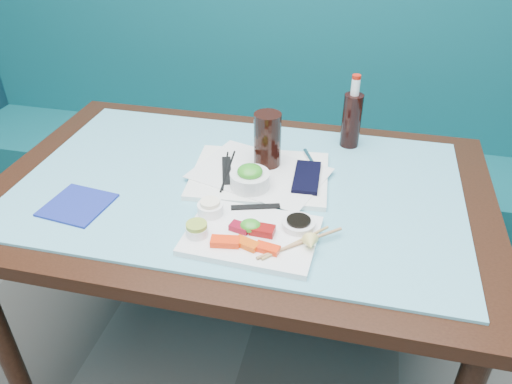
% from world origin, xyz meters
% --- Properties ---
extents(booth_bench, '(3.00, 0.56, 1.17)m').
position_xyz_m(booth_bench, '(0.00, 2.29, 0.37)').
color(booth_bench, '#0D5057').
rests_on(booth_bench, ground).
extents(dining_table, '(1.40, 0.90, 0.75)m').
position_xyz_m(dining_table, '(0.00, 1.45, 0.67)').
color(dining_table, black).
rests_on(dining_table, ground).
extents(glass_top, '(1.22, 0.76, 0.01)m').
position_xyz_m(glass_top, '(0.00, 1.45, 0.75)').
color(glass_top, '#64B2C8').
rests_on(glass_top, dining_table).
extents(sashimi_plate, '(0.32, 0.24, 0.02)m').
position_xyz_m(sashimi_plate, '(0.09, 1.22, 0.77)').
color(sashimi_plate, white).
rests_on(sashimi_plate, glass_top).
extents(salmon_left, '(0.07, 0.04, 0.02)m').
position_xyz_m(salmon_left, '(0.04, 1.17, 0.78)').
color(salmon_left, '#FF320A').
rests_on(salmon_left, sashimi_plate).
extents(salmon_mid, '(0.06, 0.05, 0.01)m').
position_xyz_m(salmon_mid, '(0.09, 1.17, 0.78)').
color(salmon_mid, '#E94E09').
rests_on(salmon_mid, sashimi_plate).
extents(salmon_right, '(0.06, 0.04, 0.01)m').
position_xyz_m(salmon_right, '(0.14, 1.17, 0.78)').
color(salmon_right, '#FF300A').
rests_on(salmon_right, sashimi_plate).
extents(tuna_left, '(0.05, 0.04, 0.02)m').
position_xyz_m(tuna_left, '(0.06, 1.23, 0.78)').
color(tuna_left, maroon).
rests_on(tuna_left, sashimi_plate).
extents(tuna_right, '(0.06, 0.04, 0.02)m').
position_xyz_m(tuna_right, '(0.12, 1.23, 0.78)').
color(tuna_right, maroon).
rests_on(tuna_right, sashimi_plate).
extents(seaweed_garnish, '(0.07, 0.06, 0.03)m').
position_xyz_m(seaweed_garnish, '(0.09, 1.23, 0.79)').
color(seaweed_garnish, '#329422').
rests_on(seaweed_garnish, sashimi_plate).
extents(ramekin_wasabi, '(0.05, 0.05, 0.02)m').
position_xyz_m(ramekin_wasabi, '(-0.03, 1.19, 0.79)').
color(ramekin_wasabi, white).
rests_on(ramekin_wasabi, sashimi_plate).
extents(wasabi_fill, '(0.06, 0.06, 0.01)m').
position_xyz_m(wasabi_fill, '(-0.03, 1.19, 0.80)').
color(wasabi_fill, '#8BA635').
rests_on(wasabi_fill, ramekin_wasabi).
extents(ramekin_ginger, '(0.07, 0.07, 0.03)m').
position_xyz_m(ramekin_ginger, '(-0.03, 1.28, 0.79)').
color(ramekin_ginger, white).
rests_on(ramekin_ginger, sashimi_plate).
extents(ginger_fill, '(0.06, 0.06, 0.01)m').
position_xyz_m(ginger_fill, '(-0.03, 1.28, 0.81)').
color(ginger_fill, white).
rests_on(ginger_fill, ramekin_ginger).
extents(soy_dish, '(0.10, 0.10, 0.02)m').
position_xyz_m(soy_dish, '(0.20, 1.27, 0.78)').
color(soy_dish, white).
rests_on(soy_dish, sashimi_plate).
extents(soy_fill, '(0.06, 0.06, 0.01)m').
position_xyz_m(soy_fill, '(0.20, 1.27, 0.79)').
color(soy_fill, black).
rests_on(soy_fill, soy_dish).
extents(lemon_wedge, '(0.04, 0.04, 0.04)m').
position_xyz_m(lemon_wedge, '(0.24, 1.19, 0.79)').
color(lemon_wedge, '#E8D66E').
rests_on(lemon_wedge, sashimi_plate).
extents(chopstick_sleeve, '(0.13, 0.06, 0.00)m').
position_xyz_m(chopstick_sleeve, '(0.08, 1.33, 0.78)').
color(chopstick_sleeve, black).
rests_on(chopstick_sleeve, sashimi_plate).
extents(wooden_chopstick_a, '(0.14, 0.15, 0.01)m').
position_xyz_m(wooden_chopstick_a, '(0.20, 1.21, 0.78)').
color(wooden_chopstick_a, tan).
rests_on(wooden_chopstick_a, sashimi_plate).
extents(wooden_chopstick_b, '(0.18, 0.16, 0.01)m').
position_xyz_m(wooden_chopstick_b, '(0.21, 1.21, 0.78)').
color(wooden_chopstick_b, '#AB7B50').
rests_on(wooden_chopstick_b, sashimi_plate).
extents(serving_tray, '(0.41, 0.32, 0.01)m').
position_xyz_m(serving_tray, '(0.05, 1.49, 0.77)').
color(serving_tray, white).
rests_on(serving_tray, glass_top).
extents(paper_placemat, '(0.41, 0.34, 0.00)m').
position_xyz_m(paper_placemat, '(0.05, 1.49, 0.77)').
color(paper_placemat, silver).
rests_on(paper_placemat, serving_tray).
extents(seaweed_bowl, '(0.11, 0.11, 0.04)m').
position_xyz_m(seaweed_bowl, '(0.04, 1.42, 0.79)').
color(seaweed_bowl, silver).
rests_on(seaweed_bowl, serving_tray).
extents(seaweed_salad, '(0.09, 0.09, 0.03)m').
position_xyz_m(seaweed_salad, '(0.04, 1.42, 0.82)').
color(seaweed_salad, '#309422').
rests_on(seaweed_salad, seaweed_bowl).
extents(cola_glass, '(0.10, 0.10, 0.16)m').
position_xyz_m(cola_glass, '(0.06, 1.55, 0.85)').
color(cola_glass, black).
rests_on(cola_glass, serving_tray).
extents(navy_pouch, '(0.08, 0.17, 0.01)m').
position_xyz_m(navy_pouch, '(0.18, 1.49, 0.78)').
color(navy_pouch, black).
rests_on(navy_pouch, serving_tray).
extents(fork, '(0.05, 0.10, 0.01)m').
position_xyz_m(fork, '(0.18, 1.60, 0.78)').
color(fork, white).
rests_on(fork, serving_tray).
extents(black_chopstick_a, '(0.05, 0.20, 0.01)m').
position_xyz_m(black_chopstick_a, '(-0.05, 1.48, 0.78)').
color(black_chopstick_a, black).
rests_on(black_chopstick_a, serving_tray).
extents(black_chopstick_b, '(0.03, 0.22, 0.01)m').
position_xyz_m(black_chopstick_b, '(-0.04, 1.48, 0.78)').
color(black_chopstick_b, black).
rests_on(black_chopstick_b, serving_tray).
extents(tray_sleeve, '(0.07, 0.15, 0.00)m').
position_xyz_m(tray_sleeve, '(-0.05, 1.48, 0.77)').
color(tray_sleeve, black).
rests_on(tray_sleeve, serving_tray).
extents(cola_bottle_body, '(0.07, 0.07, 0.17)m').
position_xyz_m(cola_bottle_body, '(0.28, 1.75, 0.84)').
color(cola_bottle_body, black).
rests_on(cola_bottle_body, glass_top).
extents(cola_bottle_neck, '(0.03, 0.03, 0.05)m').
position_xyz_m(cola_bottle_neck, '(0.28, 1.75, 0.95)').
color(cola_bottle_neck, white).
rests_on(cola_bottle_neck, cola_bottle_body).
extents(cola_bottle_cap, '(0.03, 0.03, 0.01)m').
position_xyz_m(cola_bottle_cap, '(0.28, 1.75, 0.98)').
color(cola_bottle_cap, red).
rests_on(cola_bottle_cap, cola_bottle_neck).
extents(blue_napkin, '(0.17, 0.17, 0.01)m').
position_xyz_m(blue_napkin, '(-0.39, 1.25, 0.76)').
color(blue_napkin, navy).
rests_on(blue_napkin, glass_top).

